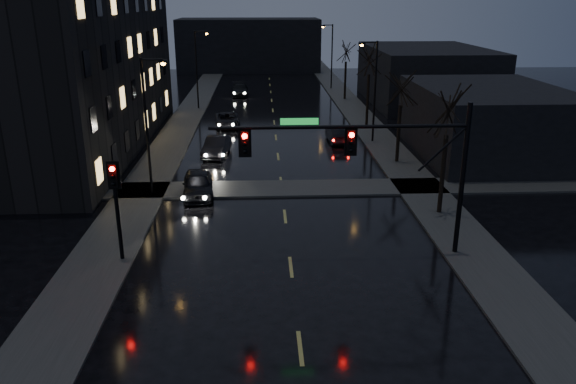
{
  "coord_description": "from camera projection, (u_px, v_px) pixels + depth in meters",
  "views": [
    {
      "loc": [
        -1.17,
        -14.05,
        11.16
      ],
      "look_at": [
        -0.09,
        8.81,
        3.2
      ],
      "focal_mm": 35.0,
      "sensor_mm": 36.0,
      "label": 1
    }
  ],
  "objects": [
    {
      "name": "tree_mid_a",
      "position": [
        402.0,
        80.0,
        38.08
      ],
      "size": [
        3.3,
        3.3,
        7.58
      ],
      "color": "black",
      "rests_on": "ground"
    },
    {
      "name": "streetlight_r_mid",
      "position": [
        373.0,
        83.0,
        44.05
      ],
      "size": [
        1.53,
        0.28,
        8.0
      ],
      "color": "black",
      "rests_on": "ground"
    },
    {
      "name": "apartment_block",
      "position": [
        59.0,
        69.0,
        42.57
      ],
      "size": [
        12.0,
        30.0,
        12.0
      ],
      "primitive_type": "cube",
      "color": "black",
      "rests_on": "ground"
    },
    {
      "name": "streetlight_l_far",
      "position": [
        198.0,
        63.0,
        57.52
      ],
      "size": [
        1.53,
        0.28,
        8.0
      ],
      "color": "black",
      "rests_on": "ground"
    },
    {
      "name": "tree_mid_b",
      "position": [
        370.0,
        52.0,
        49.15
      ],
      "size": [
        3.74,
        3.74,
        8.59
      ],
      "color": "black",
      "rests_on": "ground"
    },
    {
      "name": "tree_far",
      "position": [
        346.0,
        46.0,
        62.53
      ],
      "size": [
        3.43,
        3.43,
        7.88
      ],
      "color": "black",
      "rests_on": "ground"
    },
    {
      "name": "tree_near",
      "position": [
        450.0,
        100.0,
        28.52
      ],
      "size": [
        3.52,
        3.52,
        8.08
      ],
      "color": "black",
      "rests_on": "ground"
    },
    {
      "name": "commercial_right_near",
      "position": [
        488.0,
        121.0,
        41.38
      ],
      "size": [
        10.0,
        14.0,
        5.0
      ],
      "primitive_type": "cube",
      "color": "black",
      "rests_on": "ground"
    },
    {
      "name": "far_block",
      "position": [
        249.0,
        45.0,
        89.11
      ],
      "size": [
        22.0,
        10.0,
        8.0
      ],
      "primitive_type": "cube",
      "color": "black",
      "rests_on": "ground"
    },
    {
      "name": "commercial_right_far",
      "position": [
        425.0,
        75.0,
        62.04
      ],
      "size": [
        12.0,
        18.0,
        6.0
      ],
      "primitive_type": "cube",
      "color": "black",
      "rests_on": "ground"
    },
    {
      "name": "streetlight_r_far",
      "position": [
        330.0,
        51.0,
        70.47
      ],
      "size": [
        1.53,
        0.28,
        8.0
      ],
      "color": "black",
      "rests_on": "ground"
    },
    {
      "name": "sidewalk_left",
      "position": [
        179.0,
        130.0,
        49.59
      ],
      "size": [
        3.0,
        140.0,
        0.12
      ],
      "primitive_type": "cube",
      "color": "#2D2D2B",
      "rests_on": "ground"
    },
    {
      "name": "oncoming_car_c",
      "position": [
        227.0,
        120.0,
        50.9
      ],
      "size": [
        2.51,
        4.76,
        1.27
      ],
      "primitive_type": "imported",
      "rotation": [
        0.0,
        0.0,
        0.09
      ],
      "color": "black",
      "rests_on": "ground"
    },
    {
      "name": "oncoming_car_b",
      "position": [
        217.0,
        146.0,
        41.53
      ],
      "size": [
        2.04,
        4.46,
        1.42
      ],
      "primitive_type": "imported",
      "rotation": [
        0.0,
        0.0,
        -0.13
      ],
      "color": "black",
      "rests_on": "ground"
    },
    {
      "name": "signal_pole_left",
      "position": [
        116.0,
        197.0,
        24.13
      ],
      "size": [
        0.35,
        0.41,
        4.53
      ],
      "color": "black",
      "rests_on": "ground"
    },
    {
      "name": "streetlight_l_near",
      "position": [
        150.0,
        115.0,
        32.05
      ],
      "size": [
        1.53,
        0.28,
        8.0
      ],
      "color": "black",
      "rests_on": "ground"
    },
    {
      "name": "oncoming_car_d",
      "position": [
        240.0,
        90.0,
        67.04
      ],
      "size": [
        2.15,
        4.88,
        1.39
      ],
      "primitive_type": "imported",
      "rotation": [
        0.0,
        0.0,
        0.04
      ],
      "color": "black",
      "rests_on": "ground"
    },
    {
      "name": "sidewalk_cross",
      "position": [
        282.0,
        188.0,
        34.41
      ],
      "size": [
        40.0,
        3.0,
        0.12
      ],
      "primitive_type": "cube",
      "color": "#2D2D2B",
      "rests_on": "ground"
    },
    {
      "name": "lead_car",
      "position": [
        337.0,
        134.0,
        45.42
      ],
      "size": [
        1.62,
        4.17,
        1.35
      ],
      "primitive_type": "imported",
      "rotation": [
        0.0,
        0.0,
        3.19
      ],
      "color": "black",
      "rests_on": "ground"
    },
    {
      "name": "sidewalk_right",
      "position": [
        370.0,
        128.0,
        50.36
      ],
      "size": [
        3.0,
        140.0,
        0.12
      ],
      "primitive_type": "cube",
      "color": "#2D2D2B",
      "rests_on": "ground"
    },
    {
      "name": "signal_mast",
      "position": [
        379.0,
        152.0,
        24.04
      ],
      "size": [
        11.11,
        0.41,
        7.0
      ],
      "color": "black",
      "rests_on": "ground"
    },
    {
      "name": "oncoming_car_a",
      "position": [
        198.0,
        184.0,
        33.09
      ],
      "size": [
        2.18,
        4.5,
        1.48
      ],
      "primitive_type": "imported",
      "rotation": [
        0.0,
        0.0,
        0.1
      ],
      "color": "black",
      "rests_on": "ground"
    }
  ]
}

